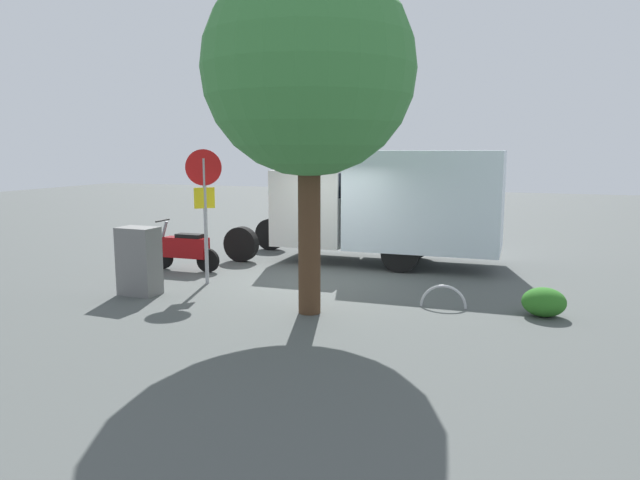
{
  "coord_description": "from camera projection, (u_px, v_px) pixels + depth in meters",
  "views": [
    {
      "loc": [
        -4.38,
        11.64,
        2.86
      ],
      "look_at": [
        -0.22,
        0.17,
        0.97
      ],
      "focal_mm": 32.92,
      "sensor_mm": 36.0,
      "label": 1
    }
  ],
  "objects": [
    {
      "name": "stop_sign",
      "position": [
        205.0,
        195.0,
        12.37
      ],
      "size": [
        0.71,
        0.33,
        2.87
      ],
      "color": "#9E9EA3",
      "rests_on": "ground"
    },
    {
      "name": "box_truck_near",
      "position": [
        387.0,
        201.0,
        14.64
      ],
      "size": [
        6.86,
        2.28,
        2.84
      ],
      "rotation": [
        0.0,
        0.0,
        0.02
      ],
      "color": "black",
      "rests_on": "ground"
    },
    {
      "name": "bike_rack_hoop",
      "position": [
        443.0,
        307.0,
        10.73
      ],
      "size": [
        0.85,
        0.15,
        0.85
      ],
      "primitive_type": "torus",
      "rotation": [
        1.57,
        0.0,
        0.12
      ],
      "color": "#B7B7BC",
      "rests_on": "ground"
    },
    {
      "name": "shrub_near_sign",
      "position": [
        544.0,
        302.0,
        10.12
      ],
      "size": [
        0.74,
        0.61,
        0.51
      ],
      "primitive_type": "ellipsoid",
      "color": "#2C6F21",
      "rests_on": "ground"
    },
    {
      "name": "motorcycle",
      "position": [
        186.0,
        249.0,
        13.93
      ],
      "size": [
        1.81,
        0.55,
        1.2
      ],
      "rotation": [
        0.0,
        0.0,
        0.02
      ],
      "color": "black",
      "rests_on": "ground"
    },
    {
      "name": "ground_plane",
      "position": [
        313.0,
        283.0,
        12.72
      ],
      "size": [
        60.0,
        60.0,
        0.0
      ],
      "primitive_type": "plane",
      "color": "#4B504E"
    },
    {
      "name": "street_tree",
      "position": [
        309.0,
        70.0,
        9.75
      ],
      "size": [
        3.59,
        3.59,
        5.99
      ],
      "color": "#47301E",
      "rests_on": "ground"
    },
    {
      "name": "utility_cabinet",
      "position": [
        139.0,
        261.0,
        11.61
      ],
      "size": [
        0.78,
        0.53,
        1.35
      ],
      "primitive_type": "cube",
      "rotation": [
        0.0,
        0.0,
        -0.03
      ],
      "color": "slate",
      "rests_on": "ground"
    }
  ]
}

